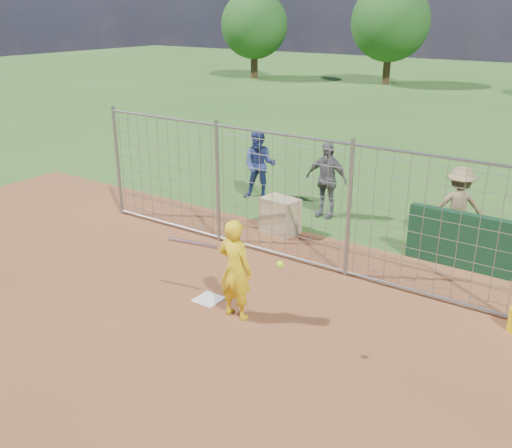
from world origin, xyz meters
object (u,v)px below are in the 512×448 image
Objects in this scene: bystander_b at (326,180)px; bystander_c at (458,207)px; batter at (235,269)px; equipment_bin at (280,216)px; bystander_a at (259,165)px.

bystander_b is 1.07× the size of bystander_c.
equipment_bin is (-1.39, 3.51, -0.44)m from batter.
bystander_c is (5.14, -0.21, -0.06)m from bystander_a.
batter is 0.93× the size of bystander_b.
equipment_bin is (1.75, -1.75, -0.50)m from bystander_a.
bystander_c is at bearing -0.59° from bystander_b.
bystander_b is at bearing -18.83° from bystander_c.
bystander_b is 2.26× the size of equipment_bin.
equipment_bin is (-3.39, -1.54, -0.44)m from bystander_c.
batter is 3.80m from equipment_bin.
batter is at bearing 49.47° from bystander_c.
equipment_bin is at bearing 5.50° from bystander_c.
bystander_b is at bearing -76.95° from batter.
bystander_a is 1.07× the size of bystander_c.
bystander_c reaches higher than batter.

